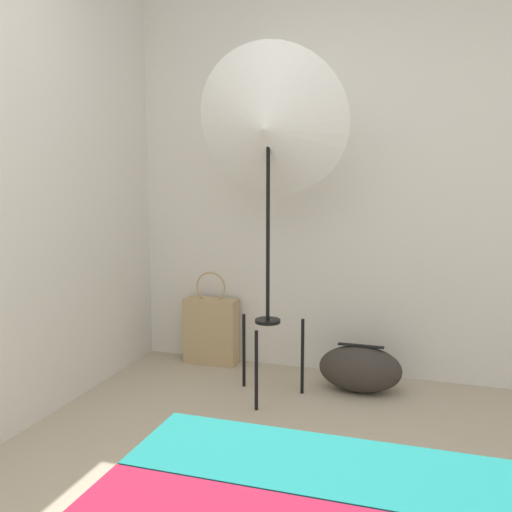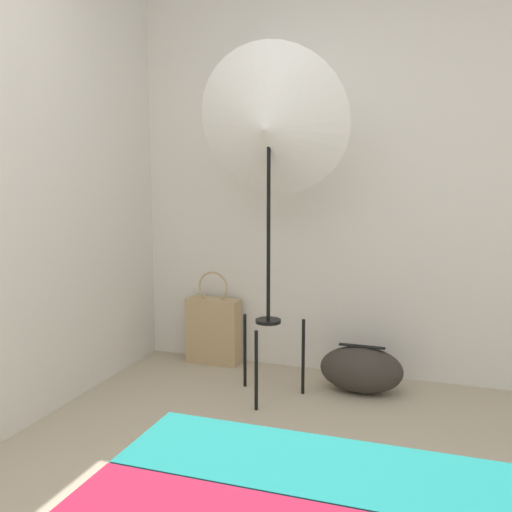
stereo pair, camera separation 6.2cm
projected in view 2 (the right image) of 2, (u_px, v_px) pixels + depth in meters
name	position (u px, v px, depth m)	size (l,w,h in m)	color
wall_back	(365.00, 175.00, 3.78)	(8.00, 0.05, 2.60)	silver
wall_side_left	(40.00, 177.00, 3.18)	(0.05, 8.00, 2.60)	silver
photo_umbrella	(269.00, 127.00, 3.33)	(0.89, 0.46, 2.03)	black
tote_bag	(214.00, 330.00, 4.14)	(0.37, 0.14, 0.64)	tan
duffel_bag	(361.00, 369.00, 3.61)	(0.50, 0.28, 0.29)	#332D28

